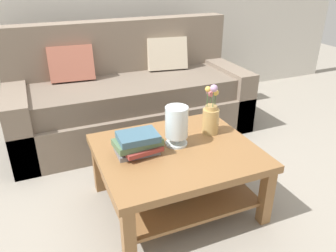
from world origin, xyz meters
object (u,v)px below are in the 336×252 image
book_stack_main (138,143)px  flower_pitcher (211,116)px  couch (130,97)px  glass_hurricane_vase (177,124)px  coffee_table (176,166)px

book_stack_main → flower_pitcher: 0.57m
couch → flower_pitcher: size_ratio=6.05×
book_stack_main → glass_hurricane_vase: bearing=2.5°
glass_hurricane_vase → flower_pitcher: flower_pitcher is taller
coffee_table → book_stack_main: bearing=168.3°
couch → coffee_table: couch is taller
couch → flower_pitcher: (0.26, -1.12, 0.22)m
coffee_table → flower_pitcher: (0.32, 0.13, 0.26)m
coffee_table → book_stack_main: (-0.24, 0.05, 0.20)m
couch → coffee_table: (-0.07, -1.25, -0.04)m
coffee_table → glass_hurricane_vase: glass_hurricane_vase is taller
book_stack_main → flower_pitcher: bearing=7.7°
coffee_table → flower_pitcher: size_ratio=2.77×
glass_hurricane_vase → flower_pitcher: (0.29, 0.06, -0.02)m
coffee_table → glass_hurricane_vase: 0.29m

